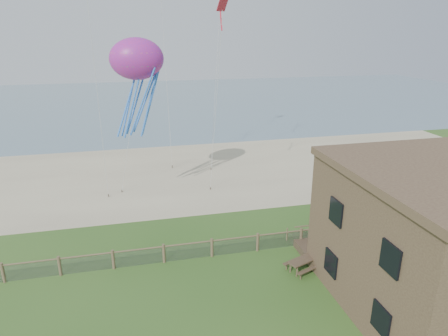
{
  "coord_description": "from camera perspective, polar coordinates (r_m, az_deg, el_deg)",
  "views": [
    {
      "loc": [
        -4.31,
        -15.59,
        13.52
      ],
      "look_at": [
        1.25,
        8.0,
        5.14
      ],
      "focal_mm": 32.0,
      "sensor_mm": 36.0,
      "label": 1
    }
  ],
  "objects": [
    {
      "name": "motel_deck",
      "position": [
        30.0,
        24.16,
        -9.01
      ],
      "size": [
        15.0,
        2.0,
        0.5
      ],
      "primitive_type": "cube",
      "color": "brown",
      "rests_on": "ground"
    },
    {
      "name": "chainlink_fence",
      "position": [
        25.56,
        -1.73,
        -11.44
      ],
      "size": [
        36.2,
        0.2,
        1.25
      ],
      "primitive_type": null,
      "color": "brown",
      "rests_on": "ground"
    },
    {
      "name": "kite_red",
      "position": [
        29.39,
        -0.2,
        21.59
      ],
      "size": [
        1.62,
        1.73,
        1.95
      ],
      "primitive_type": null,
      "rotation": [
        0.44,
        0.0,
        0.59
      ],
      "color": "red"
    },
    {
      "name": "picnic_table",
      "position": [
        24.74,
        11.21,
        -13.35
      ],
      "size": [
        2.33,
        2.06,
        0.82
      ],
      "primitive_type": null,
      "rotation": [
        0.0,
        0.0,
        0.37
      ],
      "color": "brown",
      "rests_on": "ground"
    },
    {
      "name": "sand_beach",
      "position": [
        40.18,
        -6.32,
        -0.71
      ],
      "size": [
        72.0,
        20.0,
        0.02
      ],
      "primitive_type": "cube",
      "color": "tan",
      "rests_on": "ground"
    },
    {
      "name": "ocean",
      "position": [
        82.82,
        -10.23,
        9.37
      ],
      "size": [
        160.0,
        68.0,
        0.02
      ],
      "primitive_type": "cube",
      "color": "slate",
      "rests_on": "ground"
    },
    {
      "name": "octopus_kite",
      "position": [
        31.03,
        -12.1,
        11.34
      ],
      "size": [
        4.22,
        3.37,
        7.72
      ],
      "primitive_type": null,
      "rotation": [
        0.0,
        0.0,
        0.21
      ],
      "color": "#F72743"
    },
    {
      "name": "ground",
      "position": [
        21.08,
        1.8,
        -20.83
      ],
      "size": [
        160.0,
        160.0,
        0.0
      ],
      "primitive_type": "plane",
      "color": "#2D531C",
      "rests_on": "ground"
    }
  ]
}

